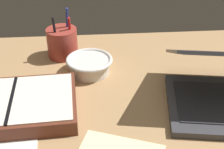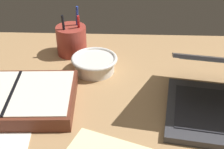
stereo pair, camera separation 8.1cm
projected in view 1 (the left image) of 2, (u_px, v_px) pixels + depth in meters
desk_top at (106, 126)px, 76.49cm from camera, size 140.00×100.00×2.00cm
bowl at (89, 64)px, 93.94cm from camera, size 14.08×14.08×4.86cm
pen_cup at (62, 42)px, 101.62cm from camera, size 9.86×9.86×15.94cm
planner at (13, 106)px, 78.25cm from camera, size 32.77×23.30×4.33cm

